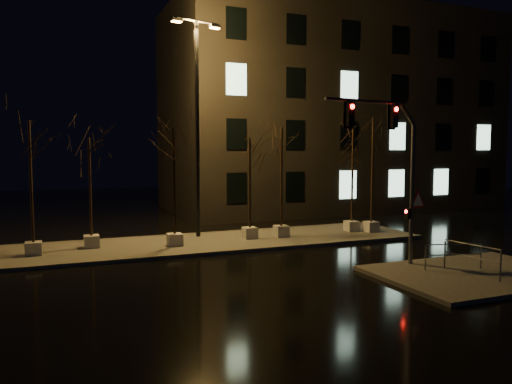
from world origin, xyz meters
name	(u,v)px	position (x,y,z in m)	size (l,w,h in m)	color
ground	(246,273)	(0.00, 0.00, 0.00)	(90.00, 90.00, 0.00)	black
median	(201,243)	(0.00, 6.00, 0.07)	(22.00, 5.00, 0.15)	#46453F
sidewalk_corner	(475,274)	(7.50, -3.50, 0.07)	(7.00, 5.00, 0.15)	#46453F
building	(329,113)	(14.00, 18.00, 7.50)	(25.00, 12.00, 15.00)	black
tree_0	(30,151)	(-7.30, 5.70, 4.50)	(1.80, 1.80, 5.74)	#B6B2AA
tree_1	(89,162)	(-4.94, 6.48, 3.99)	(1.80, 1.80, 5.07)	#B6B2AA
tree_2	(174,154)	(-1.36, 5.53, 4.32)	(1.80, 1.80, 5.50)	#B6B2AA
tree_3	(250,160)	(2.53, 6.01, 4.03)	(1.80, 1.80, 5.12)	#B6B2AA
tree_4	(282,152)	(4.22, 5.93, 4.43)	(1.80, 1.80, 5.64)	#B6B2AA
tree_5	(353,152)	(8.46, 6.03, 4.41)	(1.80, 1.80, 5.62)	#B6B2AA
tree_6	(373,143)	(9.31, 5.43, 4.89)	(1.80, 1.80, 6.25)	#B6B2AA
traffic_signal_mast	(394,159)	(5.26, -1.66, 4.18)	(4.98, 0.84, 6.13)	#595C61
streetlight_main	(197,113)	(0.30, 7.51, 6.36)	(2.67, 0.95, 10.76)	black
guard_rail_a	(454,253)	(7.08, -2.85, 0.77)	(2.13, 0.61, 0.95)	#595C61
guard_rail_b	(471,255)	(7.08, -3.69, 0.85)	(0.35, 2.28, 1.09)	#595C61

